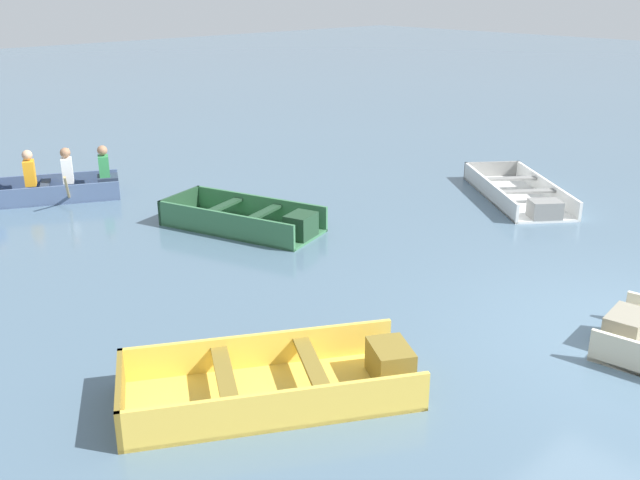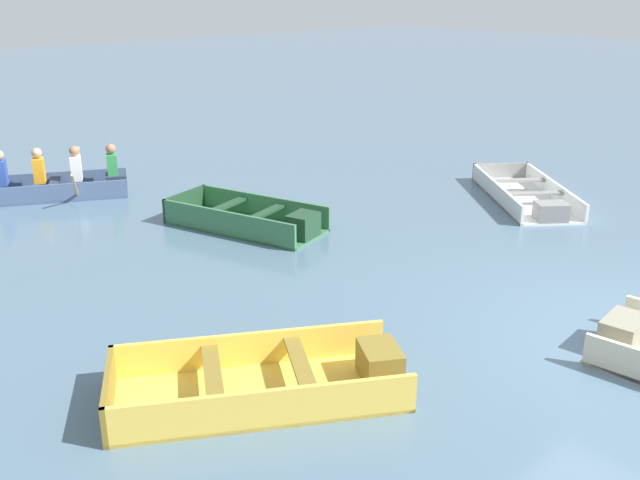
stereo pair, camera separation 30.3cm
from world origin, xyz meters
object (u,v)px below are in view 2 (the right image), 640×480
skiff_white_mid_moored (527,196)px  skiff_yellow_near_moored (273,382)px  skiff_green_far_moored (252,220)px  rowboat_slate_blue_with_crew (38,185)px

skiff_white_mid_moored → skiff_yellow_near_moored: bearing=-164.9°
skiff_green_far_moored → skiff_yellow_near_moored: bearing=-124.1°
skiff_yellow_near_moored → skiff_green_far_moored: size_ratio=1.09×
skiff_yellow_near_moored → rowboat_slate_blue_with_crew: bearing=83.9°
skiff_white_mid_moored → skiff_green_far_moored: size_ratio=1.08×
skiff_green_far_moored → rowboat_slate_blue_with_crew: bearing=115.0°
skiff_yellow_near_moored → skiff_white_mid_moored: bearing=15.1°
skiff_white_mid_moored → skiff_green_far_moored: 4.92m
skiff_yellow_near_moored → skiff_green_far_moored: bearing=55.9°
skiff_yellow_near_moored → skiff_white_mid_moored: (7.17, 1.93, -0.03)m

